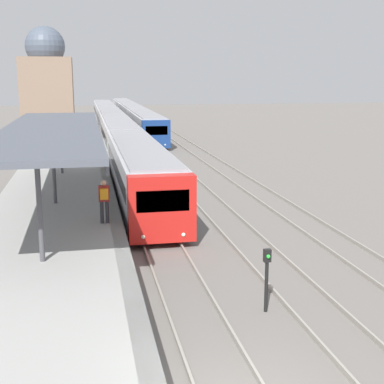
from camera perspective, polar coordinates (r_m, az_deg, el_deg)
platform_canopy at (r=23.78m, az=-14.64°, el=6.39°), size 4.00×19.33×3.34m
person_on_platform at (r=20.37m, az=-9.36°, el=-0.63°), size 0.40×0.40×1.66m
train_near at (r=53.49m, az=-8.36°, el=6.88°), size 2.59×67.94×2.96m
train_far at (r=71.57m, az=-6.39°, el=8.19°), size 2.50×48.91×2.86m
signal_post_near at (r=15.05m, az=7.98°, el=-8.58°), size 0.20×0.21×1.83m
distant_domed_building at (r=56.44m, az=-15.17°, el=10.59°), size 5.05×5.05×11.37m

